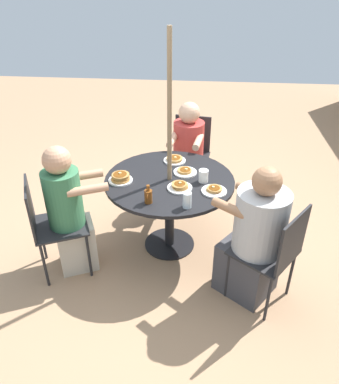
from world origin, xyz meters
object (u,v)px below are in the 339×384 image
at_px(diner_south, 188,157).
at_px(pancake_plate_d, 185,172).
at_px(syrup_bottle, 148,196).
at_px(patio_chair_south, 190,151).
at_px(pancake_plate_e, 175,160).
at_px(pancake_plate_c, 180,187).
at_px(diner_north, 69,214).
at_px(diner_east, 254,240).
at_px(coffee_cup, 203,176).
at_px(pancake_plate_b, 214,190).
at_px(patio_table, 170,189).
at_px(pancake_plate_a, 121,178).
at_px(patio_chair_north, 49,222).
at_px(drinking_glass_a, 187,200).
at_px(patio_chair_east, 274,251).

xyz_separation_m(diner_south, pancake_plate_d, (0.77, 0.01, 0.23)).
bearing_deg(diner_south, syrup_bottle, 86.62).
bearing_deg(patio_chair_south, pancake_plate_e, 87.59).
bearing_deg(pancake_plate_c, diner_north, -77.21).
xyz_separation_m(patio_chair_south, pancake_plate_d, (0.94, -0.01, 0.23)).
relative_size(pancake_plate_c, pancake_plate_d, 1.00).
bearing_deg(syrup_bottle, pancake_plate_e, 168.70).
bearing_deg(diner_east, pancake_plate_d, 78.49).
bearing_deg(coffee_cup, pancake_plate_b, 29.30).
xyz_separation_m(patio_table, pancake_plate_a, (0.08, -0.42, 0.14)).
bearing_deg(pancake_plate_a, patio_chair_north, -56.77).
height_order(diner_north, pancake_plate_e, diner_north).
xyz_separation_m(pancake_plate_e, syrup_bottle, (0.74, -0.15, 0.04)).
relative_size(diner_south, syrup_bottle, 7.23).
distance_m(pancake_plate_b, drinking_glass_a, 0.33).
distance_m(patio_table, diner_south, 0.90).
bearing_deg(pancake_plate_d, patio_chair_north, -63.11).
bearing_deg(pancake_plate_c, pancake_plate_b, 85.00).
relative_size(diner_north, coffee_cup, 10.69).
bearing_deg(coffee_cup, syrup_bottle, -48.75).
bearing_deg(syrup_bottle, diner_north, -92.26).
bearing_deg(pancake_plate_a, diner_north, -53.64).
height_order(patio_chair_north, patio_chair_east, same).
height_order(patio_table, patio_chair_east, patio_chair_east).
relative_size(patio_chair_south, diner_south, 0.79).
height_order(diner_east, pancake_plate_e, diner_east).
height_order(diner_north, syrup_bottle, diner_north).
bearing_deg(pancake_plate_d, pancake_plate_c, -5.59).
height_order(patio_chair_north, pancake_plate_e, patio_chair_north).
relative_size(pancake_plate_b, drinking_glass_a, 1.63).
xyz_separation_m(pancake_plate_b, pancake_plate_c, (-0.03, -0.29, 0.00)).
bearing_deg(diner_north, pancake_plate_b, 74.41).
relative_size(pancake_plate_c, coffee_cup, 1.90).
bearing_deg(drinking_glass_a, patio_chair_south, -178.70).
distance_m(diner_south, coffee_cup, 0.96).
relative_size(diner_north, drinking_glass_a, 9.18).
relative_size(patio_chair_north, patio_chair_east, 1.00).
bearing_deg(patio_table, pancake_plate_d, 133.02).
height_order(pancake_plate_a, pancake_plate_c, pancake_plate_a).
xyz_separation_m(patio_table, diner_north, (0.37, -0.82, -0.07)).
bearing_deg(diner_east, diner_north, 120.59).
distance_m(pancake_plate_c, syrup_bottle, 0.34).
distance_m(diner_north, drinking_glass_a, 1.03).
bearing_deg(patio_chair_east, pancake_plate_b, 82.32).
distance_m(patio_table, pancake_plate_a, 0.45).
relative_size(diner_south, pancake_plate_c, 5.40).
height_order(diner_south, syrup_bottle, diner_south).
bearing_deg(pancake_plate_e, drinking_glass_a, 11.79).
relative_size(diner_north, pancake_plate_c, 5.62).
xyz_separation_m(pancake_plate_e, coffee_cup, (0.36, 0.28, 0.04)).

